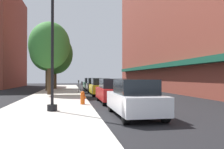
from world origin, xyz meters
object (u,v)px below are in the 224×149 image
(parking_meter_far, at_px, (79,85))
(tree_mid, at_px, (47,51))
(car_green, at_px, (90,84))
(car_yellow, at_px, (100,87))
(tree_near, at_px, (49,46))
(car_red, at_px, (112,91))
(car_black, at_px, (94,85))
(lamppost, at_px, (52,48))
(tree_far, at_px, (55,54))
(car_white, at_px, (135,98))
(fire_hydrant, at_px, (83,98))
(parking_meter_near, at_px, (82,88))

(parking_meter_far, relative_size, tree_mid, 0.18)
(parking_meter_far, bearing_deg, car_green, 77.24)
(tree_mid, xyz_separation_m, car_yellow, (5.62, -6.96, -4.11))
(parking_meter_far, bearing_deg, tree_mid, 133.54)
(tree_near, distance_m, car_red, 9.42)
(parking_meter_far, bearing_deg, car_yellow, -57.83)
(parking_meter_far, distance_m, tree_near, 5.43)
(tree_mid, bearing_deg, car_red, -67.48)
(parking_meter_far, xyz_separation_m, car_black, (1.95, 2.51, -0.14))
(lamppost, bearing_deg, tree_far, 93.28)
(tree_near, height_order, car_white, tree_near)
(car_white, bearing_deg, car_yellow, 90.95)
(car_red, relative_size, car_green, 1.00)
(car_yellow, bearing_deg, tree_mid, 129.98)
(tree_far, bearing_deg, car_white, -78.44)
(car_white, height_order, car_green, same)
(car_white, xyz_separation_m, car_black, (0.00, 17.82, 0.00))
(fire_hydrant, bearing_deg, car_green, 83.99)
(tree_mid, xyz_separation_m, car_red, (5.62, -13.55, -4.11))
(car_yellow, xyz_separation_m, car_black, (0.00, 5.61, 0.00))
(lamppost, distance_m, parking_meter_far, 13.97)
(lamppost, relative_size, car_red, 1.37)
(lamppost, height_order, car_red, lamppost)
(lamppost, height_order, fire_hydrant, lamppost)
(fire_hydrant, bearing_deg, lamppost, -122.79)
(parking_meter_near, bearing_deg, fire_hydrant, -92.08)
(fire_hydrant, xyz_separation_m, car_white, (2.08, -4.11, 0.29))
(car_yellow, bearing_deg, tree_near, 175.23)
(parking_meter_near, distance_m, car_yellow, 4.82)
(tree_far, bearing_deg, lamppost, -86.72)
(tree_mid, bearing_deg, car_green, 40.21)
(tree_near, relative_size, tree_far, 0.87)
(parking_meter_near, relative_size, tree_far, 0.17)
(fire_hydrant, bearing_deg, car_white, -63.14)
(tree_mid, xyz_separation_m, car_white, (5.62, -19.16, -4.11))
(parking_meter_near, relative_size, car_green, 0.30)
(car_green, bearing_deg, parking_meter_far, -101.14)
(parking_meter_near, bearing_deg, car_white, -75.96)
(lamppost, height_order, tree_far, tree_far)
(car_red, bearing_deg, tree_far, 104.69)
(tree_mid, bearing_deg, fire_hydrant, -76.78)
(parking_meter_far, distance_m, car_yellow, 3.67)
(parking_meter_near, xyz_separation_m, car_red, (1.95, -2.18, -0.14))
(fire_hydrant, height_order, car_white, car_white)
(tree_far, bearing_deg, car_yellow, -67.75)
(parking_meter_near, bearing_deg, tree_far, 100.38)
(parking_meter_near, relative_size, car_black, 0.30)
(parking_meter_far, height_order, car_yellow, car_yellow)
(parking_meter_near, bearing_deg, tree_near, 120.09)
(car_white, relative_size, car_red, 1.00)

